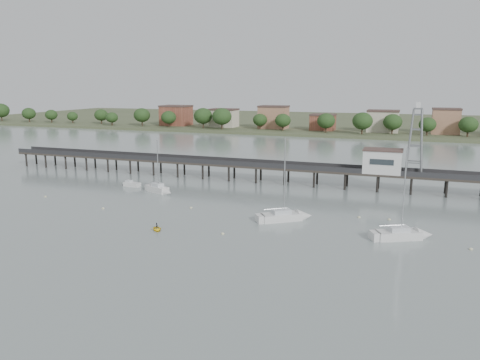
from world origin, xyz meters
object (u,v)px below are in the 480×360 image
Objects in this scene: white_tender at (132,184)px; yellow_dinghy at (157,230)px; pier at (272,167)px; lattice_tower at (416,142)px; sailboat_c at (290,216)px; sailboat_b at (161,190)px; sailboat_d at (408,235)px.

white_tender reaches higher than yellow_dinghy.
lattice_tower is at bearing 0.00° from pier.
pier is 31.57m from sailboat_c.
pier is 33.20m from white_tender.
sailboat_b reaches higher than pier.
sailboat_b is 10.28m from white_tender.
pier is at bearing 65.99° from sailboat_b.
sailboat_b is 0.80× the size of sailboat_c.
sailboat_c is at bearing -68.30° from pier.
pier is 12.32× the size of sailboat_b.
yellow_dinghy is (22.20, -27.09, -0.47)m from white_tender.
sailboat_d is 1.21× the size of sailboat_b.
sailboat_b is (-19.73, -18.68, -3.15)m from pier.
lattice_tower is at bearing 20.04° from white_tender.
sailboat_b is at bearing -136.56° from pier.
sailboat_b is 33.05m from sailboat_c.
sailboat_c is 22.86m from yellow_dinghy.
pier is at bearing 42.08° from yellow_dinghy.
sailboat_c reaches higher than white_tender.
sailboat_c is (-19.89, -29.18, -10.47)m from lattice_tower.
yellow_dinghy is (-7.17, -42.20, -3.79)m from pier.
sailboat_d is (-0.53, -32.84, -10.47)m from lattice_tower.
sailboat_b is 2.97× the size of white_tender.
lattice_tower is at bearing 61.97° from sailboat_d.
pier is 45.25m from sailboat_d.
pier is at bearing 106.22° from sailboat_d.
sailboat_c is 43.33m from white_tender.
lattice_tower is 1.27× the size of sailboat_b.
sailboat_d is 3.59× the size of white_tender.
lattice_tower reaches higher than white_tender.
sailboat_d is 5.70× the size of yellow_dinghy.
pier is at bearing 33.32° from white_tender.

